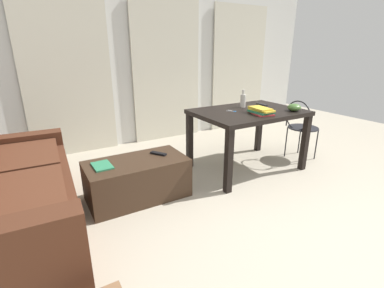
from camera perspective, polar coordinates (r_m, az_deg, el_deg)
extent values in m
plane|color=#B2A893|center=(3.29, 11.37, -7.92)|extent=(8.39, 8.39, 0.00)
cube|color=silver|center=(4.75, -5.67, 17.24)|extent=(5.85, 0.10, 2.66)
cube|color=beige|center=(4.26, -24.04, 12.47)|extent=(1.17, 0.03, 2.20)
cube|color=beige|center=(4.68, -5.13, 14.43)|extent=(1.17, 0.03, 2.20)
cube|color=beige|center=(5.49, 9.59, 14.92)|extent=(1.17, 0.03, 2.20)
cube|color=#4C2819|center=(2.86, -31.66, -10.28)|extent=(0.95, 2.10, 0.42)
cube|color=#4C2819|center=(3.62, -31.79, 0.45)|extent=(0.86, 0.24, 0.15)
cube|color=#4C2819|center=(1.91, -34.43, -15.42)|extent=(0.86, 0.24, 0.15)
cube|color=#552D1C|center=(3.13, -31.24, -2.53)|extent=(0.65, 0.82, 0.10)
cube|color=#552D1C|center=(2.37, -31.98, -9.18)|extent=(0.65, 0.82, 0.10)
cube|color=#382619|center=(2.92, -11.11, -7.07)|extent=(1.00, 0.53, 0.41)
cube|color=black|center=(3.48, 11.48, 6.36)|extent=(1.29, 0.91, 0.05)
cube|color=black|center=(2.92, 7.50, -3.61)|extent=(0.07, 0.07, 0.70)
cube|color=black|center=(3.74, 22.09, 0.20)|extent=(0.07, 0.07, 0.70)
cube|color=black|center=(3.55, -0.49, 0.71)|extent=(0.07, 0.07, 0.70)
cube|color=black|center=(4.25, 13.56, 3.25)|extent=(0.07, 0.07, 0.70)
cylinder|color=black|center=(4.10, 21.79, 3.12)|extent=(0.40, 0.40, 0.02)
cylinder|color=black|center=(4.20, 24.10, -0.06)|extent=(0.02, 0.02, 0.43)
cylinder|color=black|center=(4.35, 21.15, 0.98)|extent=(0.02, 0.02, 0.43)
cylinder|color=black|center=(3.98, 21.70, -0.74)|extent=(0.02, 0.02, 0.43)
cylinder|color=black|center=(4.14, 18.69, 0.39)|extent=(0.02, 0.02, 0.43)
torus|color=black|center=(3.95, 20.84, 5.45)|extent=(0.02, 0.40, 0.40)
cylinder|color=black|center=(3.87, 22.63, 3.60)|extent=(0.02, 0.02, 0.18)
cylinder|color=black|center=(4.08, 18.84, 4.78)|extent=(0.02, 0.02, 0.18)
cylinder|color=beige|center=(3.64, 10.39, 8.68)|extent=(0.07, 0.07, 0.16)
cylinder|color=beige|center=(3.62, 10.50, 10.39)|extent=(0.03, 0.03, 0.06)
ellipsoid|color=#477033|center=(3.58, 20.20, 7.06)|extent=(0.16, 0.16, 0.09)
cube|color=red|center=(3.31, 13.91, 6.12)|extent=(0.25, 0.32, 0.01)
cube|color=#2D7F56|center=(3.31, 13.97, 6.45)|extent=(0.20, 0.26, 0.03)
cube|color=gold|center=(3.30, 14.06, 6.78)|extent=(0.17, 0.29, 0.02)
cube|color=gold|center=(3.30, 13.81, 7.11)|extent=(0.18, 0.28, 0.02)
cube|color=#232326|center=(3.83, 14.11, 7.84)|extent=(0.05, 0.17, 0.02)
cube|color=#9EA0A5|center=(3.38, 7.75, 6.70)|extent=(0.07, 0.07, 0.00)
torus|color=#3372B2|center=(3.38, 8.80, 6.62)|extent=(0.03, 0.03, 0.00)
cube|color=#9EA0A5|center=(3.41, 7.93, 6.77)|extent=(0.03, 0.09, 0.00)
torus|color=#3372B2|center=(3.37, 8.72, 6.58)|extent=(0.03, 0.03, 0.00)
cube|color=black|center=(2.96, -6.90, -1.95)|extent=(0.14, 0.18, 0.02)
cube|color=#2D7F56|center=(2.78, -17.93, -4.25)|extent=(0.17, 0.24, 0.02)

